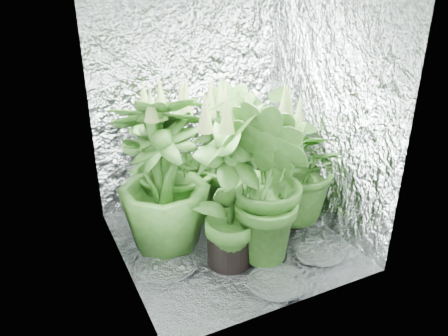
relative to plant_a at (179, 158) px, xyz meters
name	(u,v)px	position (x,y,z in m)	size (l,w,h in m)	color
ground	(230,240)	(0.23, -0.43, -0.57)	(1.60, 1.60, 0.00)	silver
walls	(231,116)	(0.23, -0.43, 0.43)	(1.62, 1.62, 2.00)	silver
plant_a	(179,158)	(0.00, 0.00, 0.00)	(1.05, 1.05, 1.20)	black
plant_b	(159,164)	(-0.10, 0.21, -0.12)	(0.66, 0.66, 0.98)	black
plant_c	(225,157)	(0.36, -0.09, -0.02)	(0.63, 0.63, 1.17)	black
plant_d	(163,175)	(-0.23, -0.31, 0.03)	(0.80, 0.80, 1.27)	black
plant_e	(292,163)	(0.79, -0.40, -0.04)	(1.06, 1.06, 1.11)	black
plant_f	(230,190)	(0.11, -0.68, 0.01)	(0.83, 0.83, 1.25)	black
plant_g	(270,182)	(0.38, -0.73, 0.03)	(0.69, 0.69, 1.28)	black
circulation_fan	(268,184)	(0.83, 0.00, -0.41)	(0.16, 0.32, 0.37)	black
plant_label	(278,221)	(0.44, -0.76, -0.27)	(0.05, 0.01, 0.08)	white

